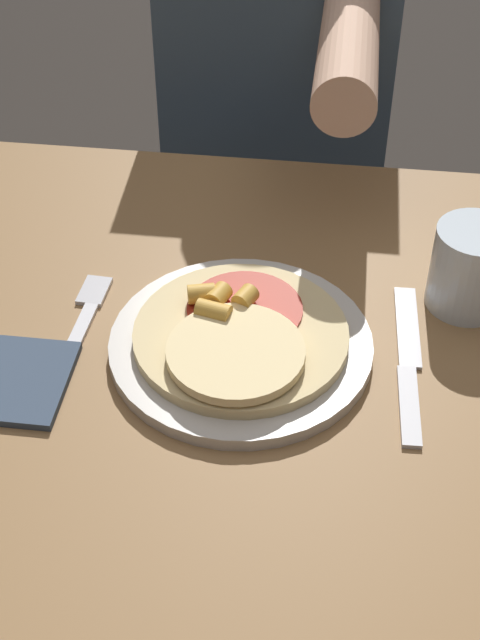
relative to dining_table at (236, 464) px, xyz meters
The scene contains 7 objects.
dining_table is the anchor object (origin of this frame).
plate 0.14m from the dining_table, 91.17° to the left, with size 0.26×0.26×0.01m.
pizza 0.16m from the dining_table, 93.59° to the left, with size 0.21×0.21×0.04m.
fork 0.22m from the dining_table, 161.60° to the left, with size 0.03×0.18×0.00m.
knife 0.21m from the dining_table, 12.89° to the left, with size 0.03×0.22×0.00m.
drinking_glass 0.32m from the dining_table, 32.29° to the left, with size 0.08×0.08×0.09m.
person_diner 0.65m from the dining_table, 91.45° to the left, with size 0.33×0.52×1.23m.
Camera 1 is at (0.08, -0.59, 1.36)m, focal length 50.00 mm.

